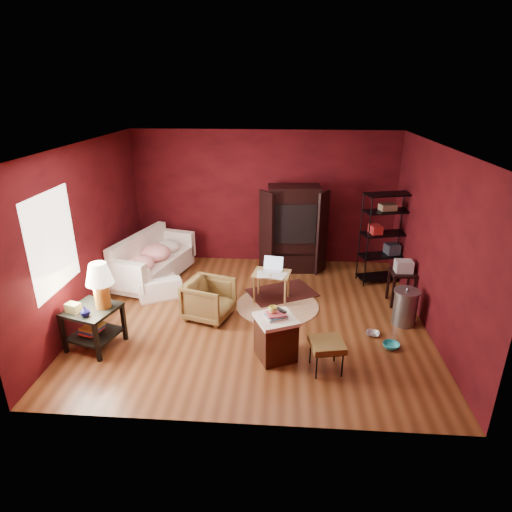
{
  "coord_description": "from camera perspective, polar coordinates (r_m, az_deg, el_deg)",
  "views": [
    {
      "loc": [
        0.48,
        -6.32,
        3.61
      ],
      "look_at": [
        0.0,
        0.2,
        1.0
      ],
      "focal_mm": 30.0,
      "sensor_mm": 36.0,
      "label": 1
    }
  ],
  "objects": [
    {
      "name": "room",
      "position": [
        6.7,
        -0.47,
        2.53
      ],
      "size": [
        5.54,
        5.04,
        2.84
      ],
      "color": "brown",
      "rests_on": "ground"
    },
    {
      "name": "sofa",
      "position": [
        8.59,
        -13.61,
        -0.95
      ],
      "size": [
        1.34,
        2.01,
        0.76
      ],
      "primitive_type": "imported",
      "rotation": [
        0.0,
        0.0,
        2.01
      ],
      "color": "white",
      "rests_on": "ground"
    },
    {
      "name": "armchair",
      "position": [
        7.11,
        -6.29,
        -5.55
      ],
      "size": [
        0.84,
        0.87,
        0.72
      ],
      "primitive_type": "imported",
      "rotation": [
        0.0,
        0.0,
        1.26
      ],
      "color": "black",
      "rests_on": "ground"
    },
    {
      "name": "pet_bowl_steel",
      "position": [
        6.94,
        15.35,
        -9.42
      ],
      "size": [
        0.22,
        0.1,
        0.21
      ],
      "primitive_type": "imported",
      "rotation": [
        0.0,
        0.0,
        -0.24
      ],
      "color": "silver",
      "rests_on": "ground"
    },
    {
      "name": "pet_bowl_turquoise",
      "position": [
        6.71,
        17.64,
        -10.74
      ],
      "size": [
        0.25,
        0.12,
        0.24
      ],
      "primitive_type": "imported",
      "rotation": [
        0.0,
        0.0,
        0.18
      ],
      "color": "#25A9B0",
      "rests_on": "ground"
    },
    {
      "name": "vase",
      "position": [
        6.43,
        -21.83,
        -6.88
      ],
      "size": [
        0.16,
        0.16,
        0.14
      ],
      "primitive_type": "imported",
      "rotation": [
        0.0,
        0.0,
        0.12
      ],
      "color": "#0E0E47",
      "rests_on": "side_table"
    },
    {
      "name": "mug",
      "position": [
        5.9,
        2.24,
        -7.05
      ],
      "size": [
        0.14,
        0.13,
        0.12
      ],
      "primitive_type": "imported",
      "rotation": [
        0.0,
        0.0,
        0.33
      ],
      "color": "#FFFD7C",
      "rests_on": "hamper"
    },
    {
      "name": "side_table",
      "position": [
        6.56,
        -20.53,
        -5.24
      ],
      "size": [
        0.82,
        0.82,
        1.31
      ],
      "rotation": [
        0.0,
        0.0,
        -0.29
      ],
      "color": "black",
      "rests_on": "ground"
    },
    {
      "name": "sofa_cushions",
      "position": [
        8.63,
        -13.76,
        -0.64
      ],
      "size": [
        1.28,
        2.14,
        0.84
      ],
      "rotation": [
        0.0,
        0.0,
        -0.26
      ],
      "color": "white",
      "rests_on": "sofa"
    },
    {
      "name": "hamper",
      "position": [
        6.11,
        2.64,
        -10.69
      ],
      "size": [
        0.69,
        0.69,
        0.73
      ],
      "rotation": [
        0.0,
        0.0,
        0.42
      ],
      "color": "#421C0F",
      "rests_on": "ground"
    },
    {
      "name": "footstool",
      "position": [
        5.9,
        9.43,
        -11.68
      ],
      "size": [
        0.51,
        0.51,
        0.45
      ],
      "rotation": [
        0.0,
        0.0,
        0.19
      ],
      "color": "black",
      "rests_on": "ground"
    },
    {
      "name": "rug_round",
      "position": [
        7.59,
        2.85,
        -6.6
      ],
      "size": [
        1.59,
        1.59,
        0.01
      ],
      "rotation": [
        0.0,
        0.0,
        0.1
      ],
      "color": "beige",
      "rests_on": "ground"
    },
    {
      "name": "rug_oriental",
      "position": [
        8.02,
        3.46,
        -4.88
      ],
      "size": [
        1.42,
        1.25,
        0.01
      ],
      "rotation": [
        0.0,
        0.0,
        0.48
      ],
      "color": "#4E1814",
      "rests_on": "ground"
    },
    {
      "name": "laptop_desk",
      "position": [
        7.56,
        2.12,
        -2.6
      ],
      "size": [
        0.7,
        0.58,
        0.79
      ],
      "rotation": [
        0.0,
        0.0,
        -0.16
      ],
      "color": "tan",
      "rests_on": "ground"
    },
    {
      "name": "tv_armoire",
      "position": [
        8.74,
        5.01,
        3.79
      ],
      "size": [
        1.39,
        0.8,
        1.77
      ],
      "rotation": [
        0.0,
        0.0,
        0.08
      ],
      "color": "black",
      "rests_on": "ground"
    },
    {
      "name": "wire_shelving",
      "position": [
        8.52,
        16.83,
        2.79
      ],
      "size": [
        0.94,
        0.59,
        1.77
      ],
      "rotation": [
        0.0,
        0.0,
        0.27
      ],
      "color": "black",
      "rests_on": "ground"
    },
    {
      "name": "small_stand",
      "position": [
        7.83,
        19.0,
        -2.0
      ],
      "size": [
        0.42,
        0.42,
        0.82
      ],
      "rotation": [
        0.0,
        0.0,
        0.03
      ],
      "color": "black",
      "rests_on": "ground"
    },
    {
      "name": "trash_can",
      "position": [
        7.32,
        19.26,
        -6.43
      ],
      "size": [
        0.53,
        0.53,
        0.64
      ],
      "rotation": [
        0.0,
        0.0,
        0.38
      ],
      "color": "gray",
      "rests_on": "ground"
    }
  ]
}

